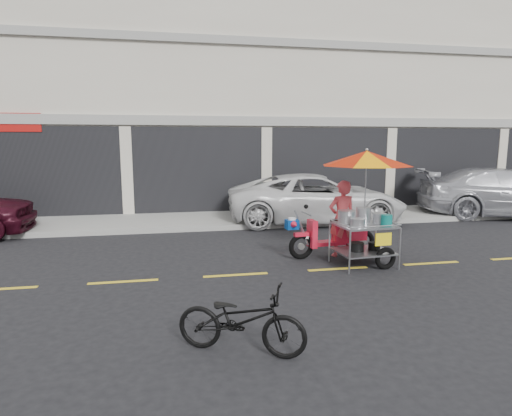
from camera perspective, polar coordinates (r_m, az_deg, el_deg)
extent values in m
plane|color=black|center=(8.51, 10.85, -7.99)|extent=(90.00, 90.00, 0.00)
cube|color=gray|center=(13.61, 2.25, -1.15)|extent=(45.00, 3.00, 0.15)
cube|color=beige|center=(18.37, -1.36, 13.75)|extent=(36.00, 8.00, 8.00)
cube|color=black|center=(14.38, 1.39, 4.92)|extent=(35.28, 0.06, 2.90)
cube|color=gray|center=(14.34, 1.44, 11.50)|extent=(36.00, 0.12, 0.30)
cube|color=gray|center=(14.67, 1.48, 21.31)|extent=(36.00, 0.12, 0.25)
cube|color=gold|center=(8.51, 10.86, -7.96)|extent=(42.00, 0.10, 0.01)
imported|color=silver|center=(13.07, 8.00, 1.30)|extent=(5.56, 3.04, 1.48)
imported|color=#B3B4BB|center=(16.07, 30.46, 1.75)|extent=(5.88, 3.82, 1.58)
imported|color=black|center=(5.11, -1.99, -14.67)|extent=(1.63, 1.15, 0.81)
torus|color=black|center=(9.02, 6.04, -5.12)|extent=(0.56, 0.15, 0.55)
torus|color=black|center=(9.64, 14.08, -4.44)|extent=(0.56, 0.15, 0.55)
cylinder|color=#9EA0A5|center=(9.02, 6.04, -5.12)|extent=(0.14, 0.07, 0.13)
cylinder|color=#9EA0A5|center=(9.64, 14.08, -4.44)|extent=(0.14, 0.07, 0.13)
cube|color=red|center=(8.96, 6.06, -3.51)|extent=(0.32, 0.14, 0.08)
cylinder|color=#9EA0A5|center=(8.93, 6.08, -2.60)|extent=(0.35, 0.08, 0.78)
cube|color=red|center=(9.05, 7.48, -3.41)|extent=(0.14, 0.34, 0.58)
cube|color=red|center=(9.28, 9.93, -4.57)|extent=(0.79, 0.33, 0.08)
cube|color=red|center=(9.42, 12.35, -3.06)|extent=(0.74, 0.31, 0.39)
cube|color=black|center=(9.34, 11.87, -1.76)|extent=(0.64, 0.28, 0.10)
cylinder|color=#9EA0A5|center=(8.92, 6.80, -0.74)|extent=(0.08, 0.53, 0.03)
sphere|color=black|center=(9.10, 6.69, 0.19)|extent=(0.10, 0.10, 0.10)
cylinder|color=white|center=(9.02, 6.74, -3.88)|extent=(0.12, 0.12, 0.05)
cube|color=navy|center=(8.84, 4.81, -2.19)|extent=(0.27, 0.23, 0.19)
cylinder|color=white|center=(8.82, 4.82, -1.46)|extent=(0.17, 0.17, 0.05)
cone|color=red|center=(8.69, 5.19, -2.27)|extent=(0.19, 0.23, 0.17)
torus|color=black|center=(8.66, 16.87, -6.46)|extent=(0.45, 0.13, 0.44)
cylinder|color=#9EA0A5|center=(8.13, 12.39, -5.84)|extent=(0.04, 0.04, 0.82)
cylinder|color=#9EA0A5|center=(8.88, 9.76, -4.51)|extent=(0.04, 0.04, 0.82)
cylinder|color=#9EA0A5|center=(8.67, 18.62, -5.18)|extent=(0.04, 0.04, 0.82)
cylinder|color=#9EA0A5|center=(9.38, 15.64, -4.00)|extent=(0.04, 0.04, 0.82)
cube|color=#9EA0A5|center=(8.78, 14.10, -5.62)|extent=(1.13, 0.95, 0.03)
cube|color=#9EA0A5|center=(8.66, 14.24, -2.22)|extent=(1.13, 0.95, 0.04)
cylinder|color=#9EA0A5|center=(8.28, 15.74, -2.38)|extent=(1.06, 0.11, 0.02)
cylinder|color=#9EA0A5|center=(9.02, 12.88, -1.36)|extent=(1.06, 0.11, 0.02)
cylinder|color=#9EA0A5|center=(8.40, 11.11, -2.05)|extent=(0.09, 0.87, 0.02)
cylinder|color=#9EA0A5|center=(8.92, 17.21, -1.65)|extent=(0.09, 0.87, 0.02)
cylinder|color=#9EA0A5|center=(9.14, 12.76, -4.99)|extent=(0.10, 0.72, 0.04)
cylinder|color=#9EA0A5|center=(9.04, 12.86, -2.02)|extent=(0.10, 0.72, 0.04)
cube|color=yellow|center=(8.39, 16.62, -4.03)|extent=(0.34, 0.05, 0.24)
cylinder|color=#B7B7BC|center=(8.66, 11.98, -1.22)|extent=(0.37, 0.37, 0.24)
cylinder|color=#B7B7BC|center=(8.86, 14.14, -0.92)|extent=(0.31, 0.31, 0.28)
cylinder|color=#B7B7BC|center=(8.87, 16.16, -1.35)|extent=(0.28, 0.28, 0.17)
cylinder|color=#B7B7BC|center=(8.38, 13.42, -1.96)|extent=(0.29, 0.29, 0.13)
cylinder|color=#0A645D|center=(8.61, 17.01, -1.56)|extent=(0.23, 0.23, 0.21)
cylinder|color=black|center=(8.68, 13.30, -5.06)|extent=(0.29, 0.29, 0.17)
cylinder|color=black|center=(8.87, 15.48, -4.91)|extent=(0.25, 0.25, 0.15)
cylinder|color=#9EA0A5|center=(8.66, 14.38, 2.61)|extent=(0.02, 0.02, 1.45)
sphere|color=#9EA0A5|center=(8.61, 14.57, 7.53)|extent=(0.06, 0.06, 0.06)
imported|color=#C93E44|center=(9.28, 11.36, -1.40)|extent=(0.63, 0.44, 1.63)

